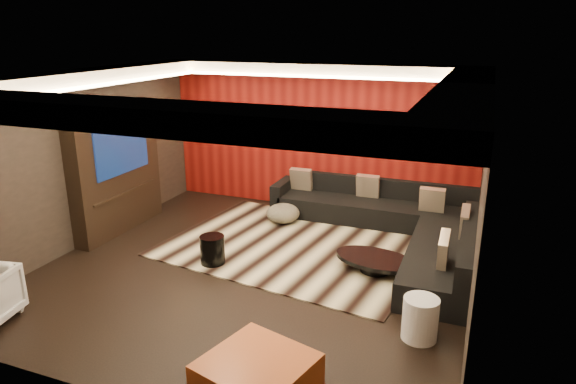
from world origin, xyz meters
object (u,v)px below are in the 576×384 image
at_px(orange_ottoman, 257,379).
at_px(sectional_sofa, 395,225).
at_px(coffee_table, 376,264).
at_px(drum_stool, 212,250).
at_px(white_side_table, 420,319).

relative_size(orange_ottoman, sectional_sofa, 0.26).
relative_size(coffee_table, sectional_sofa, 0.33).
xyz_separation_m(drum_stool, orange_ottoman, (1.84, -2.43, -0.03)).
bearing_deg(coffee_table, sectional_sofa, 87.71).
relative_size(drum_stool, sectional_sofa, 0.12).
xyz_separation_m(white_side_table, orange_ottoman, (-1.32, -1.57, -0.05)).
relative_size(white_side_table, orange_ottoman, 0.54).
xyz_separation_m(coffee_table, white_side_table, (0.82, -1.49, 0.13)).
distance_m(coffee_table, white_side_table, 1.70).
bearing_deg(coffee_table, drum_stool, -164.93).
bearing_deg(sectional_sofa, coffee_table, -92.29).
height_order(coffee_table, orange_ottoman, orange_ottoman).
bearing_deg(drum_stool, white_side_table, -15.30).
distance_m(drum_stool, white_side_table, 3.27).
distance_m(coffee_table, sectional_sofa, 1.32).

